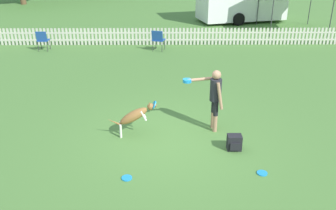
# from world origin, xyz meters

# --- Properties ---
(ground_plane) EXTENTS (240.00, 240.00, 0.00)m
(ground_plane) POSITION_xyz_m (0.00, 0.00, 0.00)
(ground_plane) COLOR #4C7A38
(handler_person) EXTENTS (0.97, 0.53, 1.56)m
(handler_person) POSITION_xyz_m (0.99, 0.46, 0.97)
(handler_person) COLOR tan
(handler_person) RESTS_ON ground_plane
(leaping_dog) EXTENTS (1.20, 0.36, 0.87)m
(leaping_dog) POSITION_xyz_m (-0.92, 0.19, 0.52)
(leaping_dog) COLOR olive
(leaping_dog) RESTS_ON ground_plane
(frisbee_near_handler) EXTENTS (0.21, 0.21, 0.02)m
(frisbee_near_handler) POSITION_xyz_m (-0.97, -1.64, 0.01)
(frisbee_near_handler) COLOR #1E8CD8
(frisbee_near_handler) RESTS_ON ground_plane
(frisbee_near_dog) EXTENTS (0.21, 0.21, 0.02)m
(frisbee_near_dog) POSITION_xyz_m (1.79, -1.49, 0.01)
(frisbee_near_dog) COLOR #1E8CD8
(frisbee_near_dog) RESTS_ON ground_plane
(backpack_on_grass) EXTENTS (0.32, 0.28, 0.36)m
(backpack_on_grass) POSITION_xyz_m (1.37, -0.53, 0.18)
(backpack_on_grass) COLOR black
(backpack_on_grass) RESTS_ON ground_plane
(picket_fence) EXTENTS (23.36, 0.04, 0.76)m
(picket_fence) POSITION_xyz_m (0.00, 8.66, 0.38)
(picket_fence) COLOR beige
(picket_fence) RESTS_ON ground_plane
(folding_chair_blue_left) EXTENTS (0.60, 0.61, 0.89)m
(folding_chair_blue_left) POSITION_xyz_m (-0.48, 7.64, 0.54)
(folding_chair_blue_left) COLOR #333338
(folding_chair_blue_left) RESTS_ON ground_plane
(folding_chair_center) EXTENTS (0.46, 0.48, 0.86)m
(folding_chair_center) POSITION_xyz_m (-5.36, 7.69, 0.52)
(folding_chair_center) COLOR #333338
(folding_chair_center) RESTS_ON ground_plane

